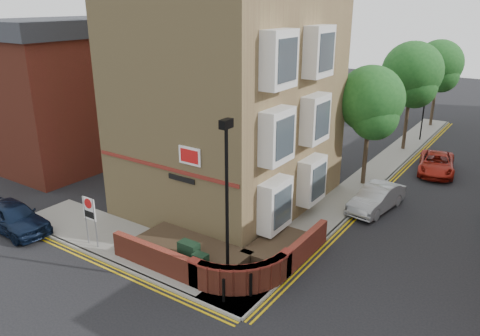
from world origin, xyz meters
name	(u,v)px	position (x,y,z in m)	size (l,w,h in m)	color
ground	(173,291)	(0.00, 0.00, 0.00)	(120.00, 120.00, 0.00)	black
pavement_corner	(135,246)	(-3.50, 1.50, 0.06)	(13.00, 3.00, 0.12)	gray
pavement_main	(374,174)	(2.00, 16.00, 0.06)	(2.00, 32.00, 0.12)	gray
kerb_side	(108,261)	(-3.50, 0.00, 0.06)	(13.00, 0.15, 0.12)	gray
kerb_main_near	(391,177)	(3.00, 16.00, 0.06)	(0.15, 32.00, 0.12)	gray
yellow_lines_side	(103,265)	(-3.50, -0.25, 0.01)	(13.00, 0.28, 0.01)	gold
yellow_lines_main	(395,179)	(3.25, 16.00, 0.01)	(0.28, 32.00, 0.01)	gold
corner_building	(234,83)	(-2.84, 8.00, 6.23)	(8.95, 10.40, 13.60)	tan
garden_wall	(214,261)	(0.00, 2.50, 0.00)	(6.80, 6.00, 1.20)	maroon
lamppost	(227,207)	(1.60, 1.20, 3.34)	(0.25, 0.50, 6.30)	black
utility_cabinet_large	(189,256)	(-0.30, 1.30, 0.72)	(0.80, 0.45, 1.20)	black
utility_cabinet_small	(201,267)	(0.50, 1.00, 0.67)	(0.55, 0.40, 1.10)	black
bollard_near	(224,290)	(2.00, 0.40, 0.57)	(0.11, 0.11, 0.90)	black
bollard_far	(251,285)	(2.60, 1.20, 0.57)	(0.11, 0.11, 0.90)	black
zone_sign	(90,213)	(-5.00, 0.50, 1.64)	(0.72, 0.07, 2.20)	slate
side_building	(77,92)	(-15.00, 8.00, 4.55)	(6.40, 10.40, 9.00)	maroon
tree_near	(370,104)	(2.00, 14.05, 4.70)	(3.64, 3.65, 6.70)	#382B1E
tree_mid	(412,76)	(2.00, 22.05, 5.20)	(4.03, 4.03, 7.42)	#382B1E
tree_far	(439,67)	(2.00, 30.05, 4.91)	(3.81, 3.81, 7.00)	#382B1E
traffic_light_assembly	(424,105)	(2.40, 25.00, 2.78)	(0.20, 0.16, 4.20)	black
navy_hatchback	(13,217)	(-9.23, -0.50, 0.71)	(1.68, 4.17, 1.42)	black
silver_car_near	(376,198)	(3.76, 11.04, 0.65)	(1.37, 3.92, 1.29)	#94999B
red_car_main	(437,163)	(5.00, 18.46, 0.60)	(2.00, 4.35, 1.21)	#A01D11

